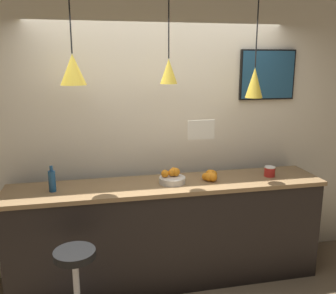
{
  "coord_description": "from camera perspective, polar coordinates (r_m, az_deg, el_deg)",
  "views": [
    {
      "loc": [
        -0.72,
        -2.7,
        2.15
      ],
      "look_at": [
        0.0,
        0.58,
        1.36
      ],
      "focal_mm": 40.0,
      "sensor_mm": 36.0,
      "label": 1
    }
  ],
  "objects": [
    {
      "name": "back_wall",
      "position": [
        3.82,
        -1.28,
        2.59
      ],
      "size": [
        8.0,
        0.06,
        2.9
      ],
      "color": "beige",
      "rests_on": "ground_plane"
    },
    {
      "name": "service_counter",
      "position": [
        3.74,
        -0.0,
        -12.86
      ],
      "size": [
        3.0,
        0.58,
        1.01
      ],
      "color": "black",
      "rests_on": "ground_plane"
    },
    {
      "name": "bar_stool",
      "position": [
        3.2,
        -13.77,
        -19.85
      ],
      "size": [
        0.45,
        0.45,
        0.73
      ],
      "color": "#B7B7BC",
      "rests_on": "ground_plane"
    },
    {
      "name": "fruit_bowl",
      "position": [
        3.54,
        0.64,
        -4.68
      ],
      "size": [
        0.25,
        0.25,
        0.14
      ],
      "color": "beige",
      "rests_on": "service_counter"
    },
    {
      "name": "orange_pile",
      "position": [
        3.67,
        6.5,
        -4.33
      ],
      "size": [
        0.17,
        0.23,
        0.09
      ],
      "color": "orange",
      "rests_on": "service_counter"
    },
    {
      "name": "juice_bottle",
      "position": [
        3.45,
        -17.25,
        -4.93
      ],
      "size": [
        0.06,
        0.06,
        0.23
      ],
      "color": "navy",
      "rests_on": "service_counter"
    },
    {
      "name": "spread_jar",
      "position": [
        3.87,
        15.23,
        -3.61
      ],
      "size": [
        0.11,
        0.11,
        0.1
      ],
      "color": "red",
      "rests_on": "service_counter"
    },
    {
      "name": "pendant_lamp_left",
      "position": [
        3.26,
        -14.3,
        11.42
      ],
      "size": [
        0.22,
        0.22,
        0.86
      ],
      "color": "black"
    },
    {
      "name": "pendant_lamp_middle",
      "position": [
        3.33,
        0.11,
        11.58
      ],
      "size": [
        0.15,
        0.15,
        0.86
      ],
      "color": "black"
    },
    {
      "name": "pendant_lamp_right",
      "position": [
        3.6,
        13.03,
        9.61
      ],
      "size": [
        0.16,
        0.16,
        1.0
      ],
      "color": "black"
    },
    {
      "name": "mounted_tv",
      "position": [
        4.08,
        14.92,
        10.59
      ],
      "size": [
        0.6,
        0.04,
        0.51
      ],
      "color": "black"
    },
    {
      "name": "hanging_menu_board",
      "position": [
        3.28,
        5.09,
        2.64
      ],
      "size": [
        0.24,
        0.01,
        0.17
      ],
      "color": "silver"
    }
  ]
}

